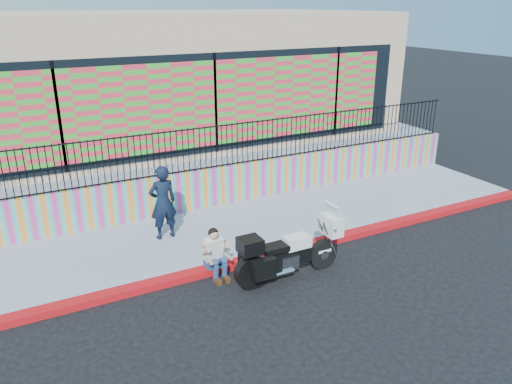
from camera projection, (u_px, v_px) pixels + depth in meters
ground at (288, 253)px, 11.76m from camera, size 90.00×90.00×0.00m
red_curb at (288, 250)px, 11.73m from camera, size 16.00×0.30×0.15m
sidewalk at (256, 224)px, 13.10m from camera, size 16.00×3.00×0.15m
mural_wall at (230, 184)px, 14.20m from camera, size 16.00×0.20×1.10m
metal_fence at (229, 145)px, 13.79m from camera, size 15.80×0.04×1.20m
elevated_platform at (172, 144)px, 18.45m from camera, size 16.00×10.00×1.25m
storefront_building at (169, 73)px, 17.33m from camera, size 14.00×8.06×4.00m
police_motorcycle at (287, 251)px, 10.49m from camera, size 2.43×0.80×1.51m
police_officer at (163, 202)px, 11.90m from camera, size 0.69×0.47×1.83m
seated_man at (217, 258)px, 10.60m from camera, size 0.54×0.71×1.06m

